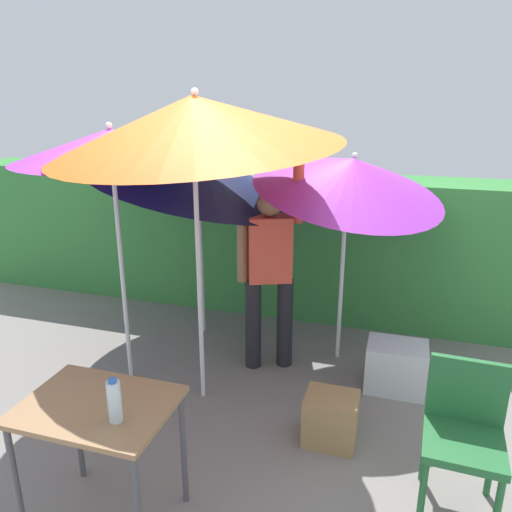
{
  "coord_description": "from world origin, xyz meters",
  "views": [
    {
      "loc": [
        1.11,
        -3.34,
        2.36
      ],
      "look_at": [
        0.0,
        0.3,
        1.1
      ],
      "focal_mm": 35.24,
      "sensor_mm": 36.0,
      "label": 1
    }
  ],
  "objects": [
    {
      "name": "cooler_box",
      "position": [
        1.15,
        0.46,
        0.2
      ],
      "size": [
        0.48,
        0.35,
        0.4
      ],
      "primitive_type": "cube",
      "color": "silver",
      "rests_on": "ground_plane"
    },
    {
      "name": "folding_table",
      "position": [
        -0.36,
        -1.41,
        0.68
      ],
      "size": [
        0.8,
        0.6,
        0.78
      ],
      "color": "#4C4C51",
      "rests_on": "ground_plane"
    },
    {
      "name": "umbrella_rainbow",
      "position": [
        -1.04,
        -0.01,
        1.96
      ],
      "size": [
        1.46,
        1.46,
        2.14
      ],
      "color": "silver",
      "rests_on": "ground_plane"
    },
    {
      "name": "umbrella_orange",
      "position": [
        0.65,
        0.88,
        1.69
      ],
      "size": [
        1.69,
        1.64,
        2.09
      ],
      "color": "silver",
      "rests_on": "ground_plane"
    },
    {
      "name": "hedge_row",
      "position": [
        0.0,
        1.84,
        0.76
      ],
      "size": [
        8.0,
        0.7,
        1.51
      ],
      "primitive_type": "cube",
      "color": "#38843D",
      "rests_on": "ground_plane"
    },
    {
      "name": "person_vendor",
      "position": [
        0.05,
        0.53,
        0.93
      ],
      "size": [
        0.54,
        0.34,
        1.88
      ],
      "color": "black",
      "rests_on": "ground_plane"
    },
    {
      "name": "crate_cardboard",
      "position": [
        0.74,
        -0.35,
        0.18
      ],
      "size": [
        0.36,
        0.3,
        0.36
      ],
      "primitive_type": "cube",
      "color": "#9E7A4C",
      "rests_on": "ground_plane"
    },
    {
      "name": "umbrella_yellow",
      "position": [
        -0.31,
        -0.1,
        2.15
      ],
      "size": [
        2.06,
        2.06,
        2.46
      ],
      "color": "silver",
      "rests_on": "ground_plane"
    },
    {
      "name": "ground_plane",
      "position": [
        0.0,
        0.0,
        0.0
      ],
      "size": [
        24.0,
        24.0,
        0.0
      ],
      "primitive_type": "plane",
      "color": "gray"
    },
    {
      "name": "bottle_water",
      "position": [
        -0.18,
        -1.51,
        0.89
      ],
      "size": [
        0.07,
        0.07,
        0.24
      ],
      "color": "silver",
      "rests_on": "folding_table"
    },
    {
      "name": "chair_plastic",
      "position": [
        1.55,
        -0.68,
        0.51
      ],
      "size": [
        0.46,
        0.46,
        0.89
      ],
      "color": "#236633",
      "rests_on": "ground_plane"
    },
    {
      "name": "umbrella_navy",
      "position": [
        -0.78,
        1.02,
        1.66
      ],
      "size": [
        2.14,
        2.11,
        2.09
      ],
      "color": "silver",
      "rests_on": "ground_plane"
    }
  ]
}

